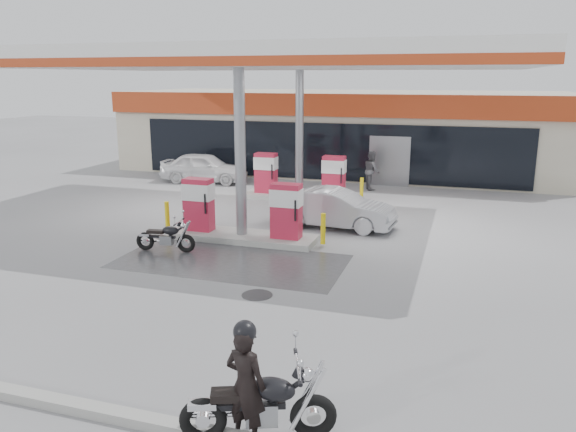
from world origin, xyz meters
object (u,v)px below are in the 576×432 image
(main_motorcycle, at_px, (261,407))
(parked_car_left, at_px, (188,155))
(pump_island_far, at_px, (299,181))
(pump_island_near, at_px, (242,216))
(sedan_white, at_px, (204,167))
(parked_motorcycle, at_px, (166,238))
(hatchback_silver, at_px, (336,209))
(biker_main, at_px, (246,385))
(attendant, at_px, (372,170))

(main_motorcycle, xyz_separation_m, parked_car_left, (-11.83, 20.57, 0.18))
(parked_car_left, bearing_deg, main_motorcycle, -141.10)
(pump_island_far, relative_size, parked_car_left, 1.12)
(main_motorcycle, bearing_deg, pump_island_near, 92.66)
(sedan_white, height_order, parked_car_left, sedan_white)
(sedan_white, xyz_separation_m, parked_car_left, (-2.73, 3.59, -0.02))
(main_motorcycle, relative_size, parked_motorcycle, 1.17)
(pump_island_near, relative_size, hatchback_silver, 1.35)
(parked_motorcycle, height_order, sedan_white, sedan_white)
(pump_island_near, height_order, main_motorcycle, pump_island_near)
(biker_main, xyz_separation_m, hatchback_silver, (-1.34, 11.05, -0.19))
(sedan_white, bearing_deg, parked_motorcycle, -164.90)
(attendant, distance_m, parked_car_left, 10.80)
(main_motorcycle, distance_m, sedan_white, 19.26)
(sedan_white, bearing_deg, main_motorcycle, -156.95)
(pump_island_far, relative_size, parked_motorcycle, 2.97)
(pump_island_far, relative_size, hatchback_silver, 1.35)
(sedan_white, bearing_deg, parked_car_left, 32.11)
(biker_main, relative_size, parked_car_left, 0.36)
(pump_island_far, height_order, biker_main, pump_island_far)
(hatchback_silver, bearing_deg, biker_main, -168.80)
(hatchback_silver, xyz_separation_m, parked_car_left, (-10.31, 9.59, 0.04))
(pump_island_near, bearing_deg, sedan_white, 122.47)
(main_motorcycle, distance_m, biker_main, 0.39)
(pump_island_far, bearing_deg, parked_car_left, 143.92)
(parked_motorcycle, distance_m, parked_car_left, 14.96)
(attendant, relative_size, hatchback_silver, 0.44)
(pump_island_far, height_order, sedan_white, pump_island_far)
(parked_motorcycle, bearing_deg, main_motorcycle, -60.10)
(pump_island_near, height_order, pump_island_far, same)
(biker_main, bearing_deg, attendant, -75.16)
(pump_island_near, relative_size, parked_car_left, 1.12)
(main_motorcycle, height_order, parked_car_left, parked_car_left)
(pump_island_far, relative_size, sedan_white, 1.29)
(pump_island_far, height_order, parked_car_left, pump_island_far)
(pump_island_far, distance_m, biker_main, 15.31)
(pump_island_far, distance_m, main_motorcycle, 15.28)
(main_motorcycle, height_order, hatchback_silver, hatchback_silver)
(pump_island_far, distance_m, sedan_white, 5.66)
(parked_motorcycle, xyz_separation_m, sedan_white, (-3.66, 9.93, 0.29))
(main_motorcycle, xyz_separation_m, hatchback_silver, (-1.52, 10.98, 0.14))
(pump_island_near, bearing_deg, hatchback_silver, 43.06)
(hatchback_silver, bearing_deg, attendant, 3.71)
(pump_island_near, bearing_deg, biker_main, -67.34)
(parked_car_left, bearing_deg, biker_main, -141.57)
(attendant, xyz_separation_m, parked_car_left, (-10.37, 2.99, -0.17))
(biker_main, xyz_separation_m, sedan_white, (-8.91, 17.05, -0.13))
(sedan_white, distance_m, parked_car_left, 4.52)
(pump_island_far, bearing_deg, sedan_white, 157.14)
(parked_motorcycle, bearing_deg, attendant, 61.57)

